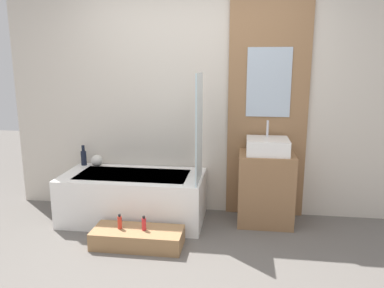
# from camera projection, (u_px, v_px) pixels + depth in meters

# --- Properties ---
(ground_plane) EXTENTS (12.00, 12.00, 0.00)m
(ground_plane) POSITION_uv_depth(u_px,v_px,m) (168.00, 286.00, 2.84)
(ground_plane) COLOR #605B56
(wall_tiled_back) EXTENTS (4.20, 0.06, 2.60)m
(wall_tiled_back) POSITION_uv_depth(u_px,v_px,m) (195.00, 96.00, 4.10)
(wall_tiled_back) COLOR beige
(wall_tiled_back) RESTS_ON ground_plane
(wall_wood_accent) EXTENTS (0.84, 0.04, 2.60)m
(wall_wood_accent) POSITION_uv_depth(u_px,v_px,m) (268.00, 97.00, 3.94)
(wall_wood_accent) COLOR #8E6642
(wall_wood_accent) RESTS_ON ground_plane
(bathtub) EXTENTS (1.49, 0.73, 0.51)m
(bathtub) POSITION_uv_depth(u_px,v_px,m) (134.00, 197.00, 4.00)
(bathtub) COLOR white
(bathtub) RESTS_ON ground_plane
(glass_shower_screen) EXTENTS (0.01, 0.49, 1.06)m
(glass_shower_screen) POSITION_uv_depth(u_px,v_px,m) (199.00, 128.00, 3.64)
(glass_shower_screen) COLOR silver
(glass_shower_screen) RESTS_ON bathtub
(wooden_step_bench) EXTENTS (0.83, 0.34, 0.16)m
(wooden_step_bench) POSITION_uv_depth(u_px,v_px,m) (138.00, 238.00, 3.45)
(wooden_step_bench) COLOR #997047
(wooden_step_bench) RESTS_ON ground_plane
(vanity_cabinet) EXTENTS (0.56, 0.45, 0.75)m
(vanity_cabinet) POSITION_uv_depth(u_px,v_px,m) (266.00, 188.00, 3.90)
(vanity_cabinet) COLOR #8E6642
(vanity_cabinet) RESTS_ON ground_plane
(sink) EXTENTS (0.42, 0.39, 0.33)m
(sink) POSITION_uv_depth(u_px,v_px,m) (267.00, 146.00, 3.81)
(sink) COLOR white
(sink) RESTS_ON vanity_cabinet
(vase_tall_dark) EXTENTS (0.06, 0.06, 0.23)m
(vase_tall_dark) POSITION_uv_depth(u_px,v_px,m) (84.00, 157.00, 4.29)
(vase_tall_dark) COLOR black
(vase_tall_dark) RESTS_ON bathtub
(vase_round_light) EXTENTS (0.13, 0.13, 0.13)m
(vase_round_light) POSITION_uv_depth(u_px,v_px,m) (97.00, 161.00, 4.24)
(vase_round_light) COLOR silver
(vase_round_light) RESTS_ON bathtub
(bottle_soap_primary) EXTENTS (0.04, 0.04, 0.14)m
(bottle_soap_primary) POSITION_uv_depth(u_px,v_px,m) (120.00, 222.00, 3.44)
(bottle_soap_primary) COLOR red
(bottle_soap_primary) RESTS_ON wooden_step_bench
(bottle_soap_secondary) EXTENTS (0.04, 0.04, 0.14)m
(bottle_soap_secondary) POSITION_uv_depth(u_px,v_px,m) (144.00, 224.00, 3.41)
(bottle_soap_secondary) COLOR red
(bottle_soap_secondary) RESTS_ON wooden_step_bench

